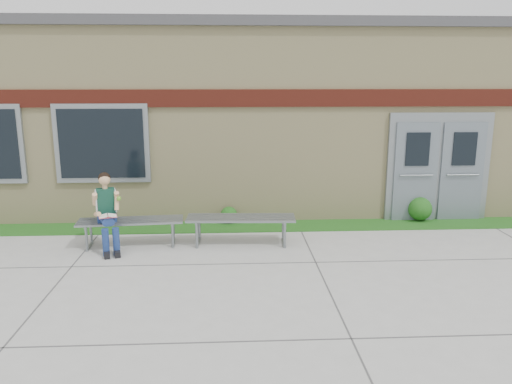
{
  "coord_description": "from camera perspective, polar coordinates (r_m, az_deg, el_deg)",
  "views": [
    {
      "loc": [
        -0.39,
        -7.26,
        2.98
      ],
      "look_at": [
        0.06,
        1.7,
        0.94
      ],
      "focal_mm": 35.0,
      "sensor_mm": 36.0,
      "label": 1
    }
  ],
  "objects": [
    {
      "name": "grass_strip",
      "position": [
        10.3,
        -0.61,
        -3.95
      ],
      "size": [
        16.0,
        0.8,
        0.02
      ],
      "primitive_type": "cube",
      "color": "#235115",
      "rests_on": "ground"
    },
    {
      "name": "girl",
      "position": [
        9.15,
        -16.65,
        -1.98
      ],
      "size": [
        0.57,
        0.84,
        1.38
      ],
      "rotation": [
        0.0,
        0.0,
        0.29
      ],
      "color": "navy",
      "rests_on": "ground"
    },
    {
      "name": "bench_right",
      "position": [
        9.17,
        -1.73,
        -3.57
      ],
      "size": [
        2.0,
        0.63,
        0.51
      ],
      "rotation": [
        0.0,
        0.0,
        -0.04
      ],
      "color": "slate",
      "rests_on": "ground"
    },
    {
      "name": "school_building",
      "position": [
        13.28,
        -1.24,
        9.01
      ],
      "size": [
        16.2,
        6.22,
        4.2
      ],
      "color": "beige",
      "rests_on": "ground"
    },
    {
      "name": "bench_left",
      "position": [
        9.35,
        -14.11,
        -3.76
      ],
      "size": [
        1.91,
        0.67,
        0.49
      ],
      "rotation": [
        0.0,
        0.0,
        0.08
      ],
      "color": "slate",
      "rests_on": "ground"
    },
    {
      "name": "shrub_east",
      "position": [
        11.21,
        18.23,
        -1.84
      ],
      "size": [
        0.5,
        0.5,
        0.5
      ],
      "primitive_type": "sphere",
      "color": "#235115",
      "rests_on": "grass_strip"
    },
    {
      "name": "ground",
      "position": [
        7.86,
        0.16,
        -9.49
      ],
      "size": [
        80.0,
        80.0,
        0.0
      ],
      "primitive_type": "plane",
      "color": "#9E9E99",
      "rests_on": "ground"
    },
    {
      "name": "shrub_mid",
      "position": [
        10.49,
        -3.11,
        -2.62
      ],
      "size": [
        0.35,
        0.35,
        0.35
      ],
      "primitive_type": "sphere",
      "color": "#235115",
      "rests_on": "grass_strip"
    }
  ]
}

